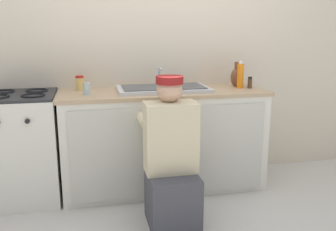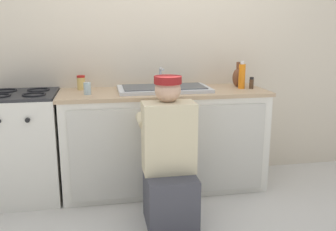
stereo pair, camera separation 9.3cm
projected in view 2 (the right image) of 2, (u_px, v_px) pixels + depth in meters
The scene contains 12 objects.
ground_plane at pixel (170, 199), 3.21m from camera, with size 12.00×12.00×0.00m, color beige.
back_wall at pixel (158, 48), 3.55m from camera, with size 6.00×0.10×2.50m, color beige.
counter_cabinet at pixel (164, 141), 3.39m from camera, with size 1.78×0.62×0.87m.
countertop at pixel (164, 92), 3.30m from camera, with size 1.82×0.62×0.03m, color tan.
sink_double_basin at pixel (164, 88), 3.29m from camera, with size 0.80×0.44×0.19m.
stove_range at pixel (24, 146), 3.18m from camera, with size 0.59×0.62×0.93m.
plumber_person at pixel (169, 164), 2.75m from camera, with size 0.42×0.61×1.10m.
spice_bottle_pepper at pixel (251, 83), 3.39m from camera, with size 0.04×0.04×0.10m.
condiment_jar at pixel (81, 83), 3.32m from camera, with size 0.07×0.07×0.13m.
soap_bottle_orange at pixel (242, 76), 3.38m from camera, with size 0.06×0.06×0.25m.
water_glass at pixel (87, 88), 3.09m from camera, with size 0.06×0.06×0.10m.
vase_decorative at pixel (238, 77), 3.49m from camera, with size 0.10×0.10×0.23m.
Camera 2 is at (-0.55, -2.91, 1.44)m, focal length 40.00 mm.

